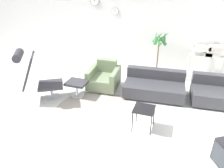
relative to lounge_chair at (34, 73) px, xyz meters
The scene contains 11 objects.
ground_plane 1.78m from the lounge_chair, ahead, with size 12.00×12.00×0.00m, color silver.
wall_back 3.43m from the lounge_chair, 61.07° to the left, with size 12.00×0.09×2.80m.
round_rug 1.70m from the lounge_chair, ahead, with size 1.85×1.85×0.01m.
lounge_chair is the anchor object (origin of this frame).
ottoman 1.07m from the lounge_chair, 31.17° to the left, with size 0.52×0.44×0.39m.
armchair_red 1.83m from the lounge_chair, 40.65° to the left, with size 0.84×0.88×0.72m.
couch_low 3.01m from the lounge_chair, 23.08° to the left, with size 1.57×0.94×0.63m.
couch_second 4.47m from the lounge_chair, 16.93° to the left, with size 1.27×0.92×0.63m.
side_table 2.77m from the lounge_chair, ahead, with size 0.41×0.41×0.48m.
potted_plant 3.51m from the lounge_chair, 41.53° to the left, with size 0.54×0.56×1.46m.
shelf_unit 4.85m from the lounge_chair, 33.33° to the left, with size 1.01×0.28×1.88m.
Camera 1 is at (1.66, -3.93, 2.89)m, focal length 35.00 mm.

